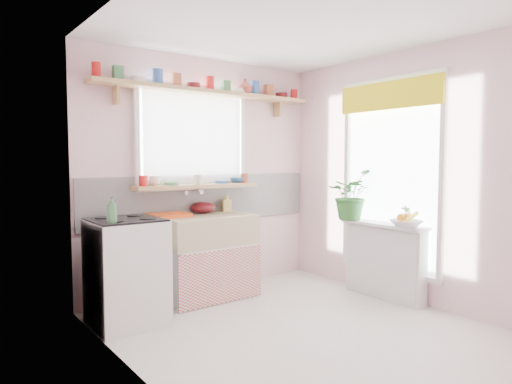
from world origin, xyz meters
TOP-DOWN VIEW (x-y plane):
  - room at (0.66, 0.86)m, footprint 3.20×3.20m
  - sink_unit at (-0.15, 1.29)m, footprint 0.95×0.65m
  - cooker at (-1.10, 1.05)m, footprint 0.58×0.58m
  - radiator_ledge at (1.30, 0.20)m, footprint 0.22×0.95m
  - windowsill at (-0.15, 1.48)m, footprint 1.40×0.22m
  - pine_shelf at (0.00, 1.47)m, footprint 2.52×0.24m
  - shelf_crockery at (-0.02, 1.47)m, footprint 2.47×0.11m
  - sill_crockery at (-0.15, 1.48)m, footprint 1.35×0.11m
  - dish_tray at (-0.53, 1.40)m, footprint 0.39×0.30m
  - colander at (-0.08, 1.50)m, footprint 0.34×0.34m
  - jade_plant at (1.21, 0.60)m, footprint 0.61×0.58m
  - fruit_bowl at (1.21, -0.11)m, footprint 0.36×0.36m
  - herb_pot at (1.33, -0.02)m, footprint 0.12×0.10m
  - soap_bottle_sink at (0.22, 1.50)m, footprint 0.12×0.12m
  - sill_cup at (-0.61, 1.54)m, footprint 0.13×0.13m
  - sill_bowl at (0.38, 1.54)m, footprint 0.22×0.22m
  - shelf_vase at (0.44, 1.45)m, footprint 0.17×0.17m
  - cooker_bottle at (-1.29, 0.83)m, footprint 0.10×0.10m
  - fruit at (1.22, -0.10)m, footprint 0.20×0.14m

SIDE VIEW (x-z plane):
  - radiator_ledge at x=1.30m, z-range 0.01..0.78m
  - sink_unit at x=-0.15m, z-range -0.13..0.99m
  - cooker at x=-1.10m, z-range 0.00..0.92m
  - fruit_bowl at x=1.21m, z-range 0.78..0.84m
  - fruit at x=1.22m, z-range 0.82..0.92m
  - dish_tray at x=-0.53m, z-range 0.85..0.89m
  - herb_pot at x=1.33m, z-range 0.78..0.97m
  - colander at x=-0.08m, z-range 0.85..0.97m
  - soap_bottle_sink at x=0.22m, z-range 0.85..1.05m
  - cooker_bottle at x=-1.29m, z-range 0.92..1.13m
  - jade_plant at x=1.21m, z-range 0.77..1.31m
  - windowsill at x=-0.15m, z-range 1.12..1.16m
  - sill_bowl at x=0.38m, z-range 1.16..1.22m
  - sill_cup at x=-0.61m, z-range 1.16..1.26m
  - sill_crockery at x=-0.15m, z-range 1.16..1.28m
  - room at x=0.66m, z-range -0.23..2.97m
  - pine_shelf at x=0.00m, z-range 2.10..2.14m
  - shelf_crockery at x=-0.02m, z-range 2.13..2.25m
  - shelf_vase at x=0.44m, z-range 2.14..2.31m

